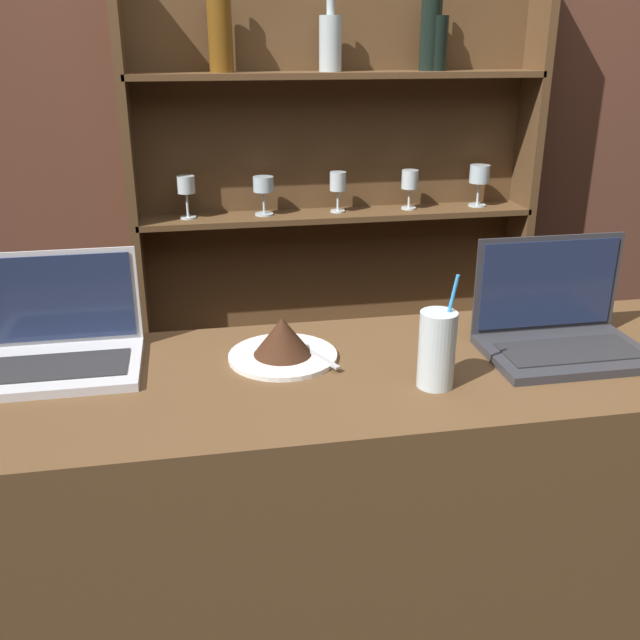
{
  "coord_description": "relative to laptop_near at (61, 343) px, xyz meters",
  "views": [
    {
      "loc": [
        -0.49,
        -1.0,
        1.59
      ],
      "look_at": [
        -0.25,
        0.3,
        1.07
      ],
      "focal_mm": 40.0,
      "sensor_mm": 36.0,
      "label": 1
    }
  ],
  "objects": [
    {
      "name": "laptop_far",
      "position": [
        1.03,
        -0.11,
        0.0
      ],
      "size": [
        0.33,
        0.23,
        0.23
      ],
      "color": "#333338",
      "rests_on": "bar_counter"
    },
    {
      "name": "back_shelf",
      "position": [
        0.78,
        1.04,
        -0.04
      ],
      "size": [
        1.41,
        0.18,
        1.85
      ],
      "color": "brown",
      "rests_on": "ground_plane"
    },
    {
      "name": "cake_plate",
      "position": [
        0.44,
        -0.05,
        -0.01
      ],
      "size": [
        0.23,
        0.23,
        0.09
      ],
      "color": "white",
      "rests_on": "bar_counter"
    },
    {
      "name": "back_wall",
      "position": [
        0.77,
        1.12,
        0.33
      ],
      "size": [
        7.0,
        0.06,
        2.7
      ],
      "color": "brown",
      "rests_on": "ground_plane"
    },
    {
      "name": "laptop_near",
      "position": [
        0.0,
        0.0,
        0.0
      ],
      "size": [
        0.31,
        0.23,
        0.22
      ],
      "color": "silver",
      "rests_on": "bar_counter"
    },
    {
      "name": "bar_counter",
      "position": [
        0.77,
        -0.13,
        -0.53
      ],
      "size": [
        1.97,
        0.54,
        0.97
      ],
      "color": "brown",
      "rests_on": "ground_plane"
    },
    {
      "name": "water_glass",
      "position": [
        0.71,
        -0.23,
        0.03
      ],
      "size": [
        0.07,
        0.07,
        0.22
      ],
      "color": "silver",
      "rests_on": "bar_counter"
    }
  ]
}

